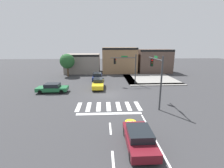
% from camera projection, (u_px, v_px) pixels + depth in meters
% --- Properties ---
extents(ground_plane, '(120.00, 120.00, 0.00)m').
position_uv_depth(ground_plane, '(108.00, 95.00, 22.86)').
color(ground_plane, '#353538').
extents(crosswalk_near, '(7.36, 2.81, 0.01)m').
position_uv_depth(crosswalk_near, '(109.00, 106.00, 18.50)').
color(crosswalk_near, silver).
rests_on(crosswalk_near, ground_plane).
extents(lane_markings, '(6.80, 18.75, 0.01)m').
position_uv_depth(lane_markings, '(127.00, 141.00, 11.84)').
color(lane_markings, white).
rests_on(lane_markings, ground_plane).
extents(bike_detector_marking, '(1.05, 1.05, 0.01)m').
position_uv_depth(bike_detector_marking, '(131.00, 121.00, 14.85)').
color(bike_detector_marking, yellow).
rests_on(bike_detector_marking, ground_plane).
extents(curb_corner_northeast, '(10.00, 10.60, 0.15)m').
position_uv_depth(curb_corner_northeast, '(148.00, 79.00, 32.41)').
color(curb_corner_northeast, gray).
rests_on(curb_corner_northeast, ground_plane).
extents(storefront_row, '(26.48, 6.14, 6.25)m').
position_uv_depth(storefront_row, '(119.00, 61.00, 40.48)').
color(storefront_row, gray).
rests_on(storefront_row, ground_plane).
extents(traffic_signal_southeast, '(0.32, 5.00, 5.84)m').
position_uv_depth(traffic_signal_southeast, '(157.00, 71.00, 18.18)').
color(traffic_signal_southeast, '#383A3D').
rests_on(traffic_signal_southeast, ground_plane).
extents(traffic_signal_northeast, '(4.49, 0.32, 5.33)m').
position_uv_depth(traffic_signal_northeast, '(126.00, 65.00, 27.59)').
color(traffic_signal_northeast, '#383A3D').
rests_on(traffic_signal_northeast, ground_plane).
extents(car_green, '(4.48, 1.90, 1.36)m').
position_uv_depth(car_green, '(52.00, 88.00, 23.79)').
color(car_green, '#1E6638').
rests_on(car_green, ground_plane).
extents(car_yellow, '(1.74, 4.73, 1.47)m').
position_uv_depth(car_yellow, '(98.00, 83.00, 26.26)').
color(car_yellow, gold).
rests_on(car_yellow, ground_plane).
extents(car_maroon, '(1.81, 4.20, 1.34)m').
position_uv_depth(car_maroon, '(139.00, 138.00, 11.04)').
color(car_maroon, maroon).
rests_on(car_maroon, ground_plane).
extents(car_navy, '(1.84, 4.76, 1.47)m').
position_uv_depth(car_navy, '(97.00, 76.00, 32.08)').
color(car_navy, '#141E4C').
rests_on(car_navy, ground_plane).
extents(roadside_tree, '(3.24, 3.24, 5.02)m').
position_uv_depth(roadside_tree, '(67.00, 61.00, 35.19)').
color(roadside_tree, '#4C3823').
rests_on(roadside_tree, ground_plane).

